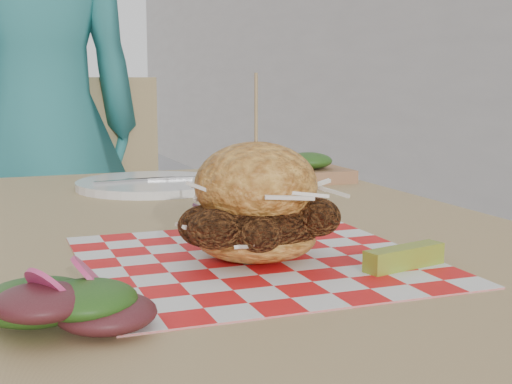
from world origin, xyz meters
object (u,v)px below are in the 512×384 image
patio_table (212,283)px  sandwich (256,209)px  patio_chair (87,222)px  diner (41,127)px

patio_table → sandwich: size_ratio=6.07×
patio_table → patio_chair: size_ratio=1.26×
patio_chair → sandwich: bearing=-104.5°
sandwich → patio_table: bearing=87.4°
sandwich → patio_chair: bearing=90.8°
diner → patio_chair: (0.11, -0.01, -0.27)m
diner → sandwich: 1.31m
patio_table → sandwich: (-0.01, -0.19, 0.14)m
diner → sandwich: bearing=85.9°
diner → sandwich: diner is taller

